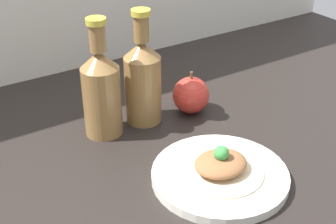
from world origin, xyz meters
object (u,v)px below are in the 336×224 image
object	(u,v)px
plated_food	(221,165)
cider_bottle_right	(143,79)
apple	(191,95)
plate	(220,174)
cider_bottle_left	(101,90)

from	to	relation	value
plated_food	cider_bottle_right	bearing A→B (deg)	91.95
apple	plated_food	bearing A→B (deg)	-113.02
plated_food	plate	bearing A→B (deg)	-90.00
cider_bottle_right	cider_bottle_left	bearing A→B (deg)	180.00
plate	plated_food	size ratio (longest dim) A/B	1.59
cider_bottle_left	plated_food	bearing A→B (deg)	-67.96
plated_food	cider_bottle_right	distance (cm)	27.32
cider_bottle_left	apple	distance (cm)	21.80
plate	apple	xyz separation A→B (cm)	(10.12, 23.82, 3.12)
plated_food	cider_bottle_left	distance (cm)	29.33
plate	plated_food	distance (cm)	2.17
cider_bottle_right	plated_food	bearing A→B (deg)	-88.05
plate	cider_bottle_right	xyz separation A→B (cm)	(-0.90, 26.44, 9.00)
cider_bottle_left	cider_bottle_right	bearing A→B (deg)	0.00
cider_bottle_left	plate	bearing A→B (deg)	-67.96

